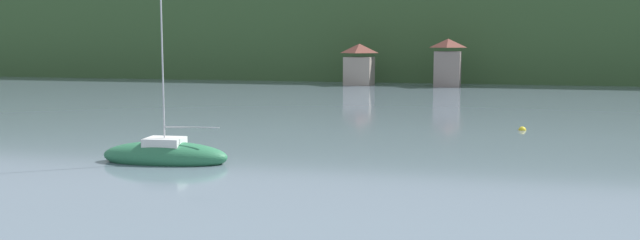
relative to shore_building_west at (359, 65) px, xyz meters
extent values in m
cube|color=#38562D|center=(12.05, 29.76, 4.10)|extent=(352.00, 47.61, 13.72)
ellipsoid|color=#264223|center=(-37.26, 41.67, 2.04)|extent=(246.40, 33.33, 25.87)
cube|color=gray|center=(0.00, 0.00, -0.84)|extent=(3.66, 4.08, 3.85)
pyramid|color=brown|center=(0.00, 0.00, 2.28)|extent=(3.84, 4.29, 1.28)
cube|color=gray|center=(12.05, -0.30, -0.43)|extent=(3.37, 3.49, 4.66)
pyramid|color=brown|center=(12.05, -0.30, 3.00)|extent=(3.54, 3.66, 1.18)
ellipsoid|color=#2D754C|center=(2.96, -61.81, -2.43)|extent=(6.55, 2.75, 1.46)
cylinder|color=#B7B7BC|center=(2.96, -61.81, 2.36)|extent=(0.08, 0.08, 8.78)
cylinder|color=#ADADB2|center=(4.35, -61.68, -0.98)|extent=(2.79, 0.33, 0.07)
cube|color=silver|center=(2.96, -61.81, -1.77)|extent=(1.94, 1.60, 0.51)
sphere|color=yellow|center=(20.34, -44.49, -2.76)|extent=(0.50, 0.50, 0.50)
camera|label=1|loc=(18.74, -91.44, 3.15)|focal=37.85mm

